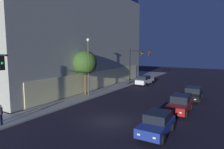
{
  "coord_description": "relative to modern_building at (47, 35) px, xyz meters",
  "views": [
    {
      "loc": [
        -14.9,
        -9.32,
        6.45
      ],
      "look_at": [
        4.46,
        2.44,
        3.65
      ],
      "focal_mm": 32.33,
      "sensor_mm": 36.0,
      "label": 1
    }
  ],
  "objects": [
    {
      "name": "ground_plane",
      "position": [
        -12.05,
        -21.71,
        -9.14
      ],
      "size": [
        120.0,
        120.0,
        0.0
      ],
      "primitive_type": "plane",
      "color": "black"
    },
    {
      "name": "modern_building",
      "position": [
        0.0,
        0.0,
        0.0
      ],
      "size": [
        31.61,
        25.18,
        18.41
      ],
      "color": "#4C4C51",
      "rests_on": "ground"
    },
    {
      "name": "traffic_light_far_corner",
      "position": [
        6.75,
        -16.0,
        -4.41
      ],
      "size": [
        0.51,
        4.11,
        6.47
      ],
      "color": "black",
      "rests_on": "sidewalk_corner"
    },
    {
      "name": "street_lamp_sidewalk",
      "position": [
        -5.26,
        -14.11,
        -4.07
      ],
      "size": [
        0.44,
        0.44,
        7.81
      ],
      "color": "#404040",
      "rests_on": "sidewalk_corner"
    },
    {
      "name": "sidewalk_tree",
      "position": [
        -4.88,
        -13.22,
        -4.52
      ],
      "size": [
        3.37,
        3.37,
        6.17
      ],
      "color": "brown",
      "rests_on": "sidewalk_corner"
    },
    {
      "name": "pedestrian_waiting",
      "position": [
        -17.85,
        -14.58,
        -7.96
      ],
      "size": [
        0.36,
        0.36,
        1.73
      ],
      "color": "#2D3851",
      "rests_on": "sidewalk_corner"
    },
    {
      "name": "car_blue",
      "position": [
        -12.59,
        -26.3,
        -8.27
      ],
      "size": [
        4.26,
        2.13,
        1.7
      ],
      "color": "navy",
      "rests_on": "ground"
    },
    {
      "name": "car_red",
      "position": [
        -5.97,
        -26.53,
        -8.24
      ],
      "size": [
        4.75,
        2.16,
        1.78
      ],
      "color": "maroon",
      "rests_on": "ground"
    },
    {
      "name": "car_black",
      "position": [
        0.33,
        -26.72,
        -8.31
      ],
      "size": [
        4.87,
        2.32,
        1.61
      ],
      "color": "black",
      "rests_on": "ground"
    },
    {
      "name": "car_white",
      "position": [
        7.54,
        -17.13,
        -8.29
      ],
      "size": [
        4.75,
        2.1,
        1.69
      ],
      "color": "silver",
      "rests_on": "ground"
    }
  ]
}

